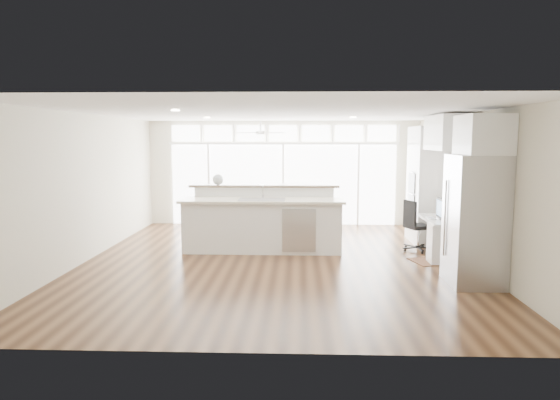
{
  "coord_description": "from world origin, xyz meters",
  "views": [
    {
      "loc": [
        0.41,
        -8.99,
        2.24
      ],
      "look_at": [
        0.04,
        0.6,
        1.06
      ],
      "focal_mm": 32.0,
      "sensor_mm": 36.0,
      "label": 1
    }
  ],
  "objects": [
    {
      "name": "fridge_cabinet",
      "position": [
        3.17,
        -1.35,
        2.3
      ],
      "size": [
        0.64,
        0.9,
        0.6
      ],
      "primitive_type": "cube",
      "color": "white",
      "rests_on": "wall_right"
    },
    {
      "name": "floor",
      "position": [
        0.0,
        0.0,
        -0.01
      ],
      "size": [
        7.0,
        8.0,
        0.02
      ],
      "primitive_type": "cube",
      "color": "#3A2111",
      "rests_on": "ground"
    },
    {
      "name": "wall_left",
      "position": [
        -3.5,
        0.0,
        1.35
      ],
      "size": [
        0.04,
        8.0,
        2.7
      ],
      "primitive_type": "cube",
      "color": "beige",
      "rests_on": "floor"
    },
    {
      "name": "transom_row",
      "position": [
        0.0,
        3.94,
        2.38
      ],
      "size": [
        5.9,
        0.06,
        0.4
      ],
      "primitive_type": "cube",
      "color": "white",
      "rests_on": "wall_back"
    },
    {
      "name": "desk_window",
      "position": [
        3.46,
        0.3,
        1.55
      ],
      "size": [
        0.04,
        0.85,
        0.85
      ],
      "primitive_type": "cube",
      "color": "white",
      "rests_on": "wall_right"
    },
    {
      "name": "recessed_lights",
      "position": [
        0.0,
        0.2,
        2.68
      ],
      "size": [
        3.4,
        3.0,
        0.02
      ],
      "primitive_type": "cube",
      "color": "silver",
      "rests_on": "ceiling"
    },
    {
      "name": "fishbowl",
      "position": [
        -1.26,
        1.24,
        1.4
      ],
      "size": [
        0.24,
        0.24,
        0.23
      ],
      "primitive_type": "sphere",
      "rotation": [
        0.0,
        0.0,
        0.07
      ],
      "color": "silver",
      "rests_on": "kitchen_island"
    },
    {
      "name": "upper_cabinets",
      "position": [
        3.17,
        0.3,
        2.35
      ],
      "size": [
        0.64,
        1.3,
        0.64
      ],
      "primitive_type": "cube",
      "color": "white",
      "rests_on": "wall_right"
    },
    {
      "name": "oven_cabinet",
      "position": [
        3.17,
        1.8,
        1.25
      ],
      "size": [
        0.64,
        1.2,
        2.5
      ],
      "primitive_type": "cube",
      "color": "white",
      "rests_on": "floor"
    },
    {
      "name": "keyboard",
      "position": [
        2.88,
        0.3,
        0.77
      ],
      "size": [
        0.13,
        0.32,
        0.02
      ],
      "primitive_type": "cube",
      "rotation": [
        0.0,
        0.0,
        0.04
      ],
      "color": "silver",
      "rests_on": "desk_nook"
    },
    {
      "name": "monitor",
      "position": [
        3.05,
        0.3,
        0.96
      ],
      "size": [
        0.09,
        0.48,
        0.4
      ],
      "primitive_type": "cube",
      "rotation": [
        0.0,
        0.0,
        -0.03
      ],
      "color": "black",
      "rests_on": "desk_nook"
    },
    {
      "name": "refrigerator",
      "position": [
        3.11,
        -1.35,
        1.0
      ],
      "size": [
        0.76,
        0.9,
        2.0
      ],
      "primitive_type": "cube",
      "color": "#B1B1B6",
      "rests_on": "floor"
    },
    {
      "name": "office_chair",
      "position": [
        2.8,
        0.93,
        0.51
      ],
      "size": [
        0.67,
        0.65,
        1.02
      ],
      "primitive_type": "cube",
      "rotation": [
        0.0,
        0.0,
        0.37
      ],
      "color": "black",
      "rests_on": "floor"
    },
    {
      "name": "wall_front",
      "position": [
        0.0,
        -4.0,
        1.35
      ],
      "size": [
        7.0,
        0.04,
        2.7
      ],
      "primitive_type": "cube",
      "color": "beige",
      "rests_on": "floor"
    },
    {
      "name": "ceiling",
      "position": [
        0.0,
        0.0,
        2.7
      ],
      "size": [
        7.0,
        8.0,
        0.02
      ],
      "primitive_type": "cube",
      "color": "white",
      "rests_on": "wall_back"
    },
    {
      "name": "desk_nook",
      "position": [
        3.13,
        0.3,
        0.38
      ],
      "size": [
        0.72,
        1.3,
        0.76
      ],
      "primitive_type": "cube",
      "color": "white",
      "rests_on": "floor"
    },
    {
      "name": "ceiling_fan",
      "position": [
        -0.5,
        2.8,
        2.48
      ],
      "size": [
        1.16,
        1.16,
        0.32
      ],
      "primitive_type": "cube",
      "color": "white",
      "rests_on": "ceiling"
    },
    {
      "name": "potted_plant",
      "position": [
        3.17,
        1.8,
        2.62
      ],
      "size": [
        0.33,
        0.36,
        0.25
      ],
      "primitive_type": "imported",
      "rotation": [
        0.0,
        0.0,
        -0.17
      ],
      "color": "#2B632A",
      "rests_on": "oven_cabinet"
    },
    {
      "name": "wall_back",
      "position": [
        0.0,
        4.0,
        1.35
      ],
      "size": [
        7.0,
        0.04,
        2.7
      ],
      "primitive_type": "cube",
      "color": "beige",
      "rests_on": "floor"
    },
    {
      "name": "framed_photos",
      "position": [
        3.46,
        0.92,
        1.4
      ],
      "size": [
        0.06,
        0.22,
        0.8
      ],
      "primitive_type": "cube",
      "color": "black",
      "rests_on": "wall_right"
    },
    {
      "name": "kitchen_island",
      "position": [
        -0.32,
        0.84,
        0.64
      ],
      "size": [
        3.24,
        1.22,
        1.29
      ],
      "primitive_type": "cube",
      "rotation": [
        0.0,
        0.0,
        -0.0
      ],
      "color": "white",
      "rests_on": "floor"
    },
    {
      "name": "glass_wall",
      "position": [
        0.0,
        3.94,
        1.05
      ],
      "size": [
        5.8,
        0.06,
        2.08
      ],
      "primitive_type": "cube",
      "color": "white",
      "rests_on": "wall_back"
    },
    {
      "name": "wall_right",
      "position": [
        3.5,
        0.0,
        1.35
      ],
      "size": [
        0.04,
        8.0,
        2.7
      ],
      "primitive_type": "cube",
      "color": "beige",
      "rests_on": "floor"
    },
    {
      "name": "rug",
      "position": [
        2.95,
        0.08,
        0.01
      ],
      "size": [
        1.02,
        0.85,
        0.01
      ],
      "primitive_type": "cube",
      "rotation": [
        0.0,
        0.0,
        0.26
      ],
      "color": "#391D12",
      "rests_on": "floor"
    }
  ]
}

